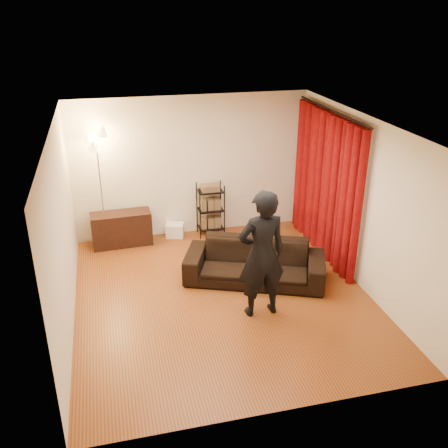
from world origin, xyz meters
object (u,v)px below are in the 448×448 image
object	(u,v)px
wire_shelf	(210,210)
floor_lamp	(101,192)
sofa	(255,262)
storage_boxes	(175,230)
person	(262,254)
media_cabinet	(122,229)

from	to	relation	value
wire_shelf	floor_lamp	size ratio (longest dim) A/B	0.47
sofa	storage_boxes	xyz separation A→B (m)	(-1.02, 1.95, -0.19)
person	wire_shelf	size ratio (longest dim) A/B	1.84
sofa	person	xyz separation A→B (m)	(-0.19, -0.92, 0.64)
media_cabinet	floor_lamp	bearing A→B (deg)	-173.55
sofa	media_cabinet	world-z (taller)	sofa
sofa	wire_shelf	xyz separation A→B (m)	(-0.32, 1.92, 0.20)
floor_lamp	media_cabinet	bearing A→B (deg)	8.98
media_cabinet	person	bearing A→B (deg)	-58.93
media_cabinet	floor_lamp	xyz separation A→B (m)	(-0.30, -0.05, 0.79)
person	storage_boxes	bearing A→B (deg)	-77.54
person	floor_lamp	distance (m)	3.48
sofa	floor_lamp	distance (m)	3.07
storage_boxes	media_cabinet	bearing A→B (deg)	-175.25
sofa	person	bearing A→B (deg)	-79.93
sofa	storage_boxes	world-z (taller)	sofa
storage_boxes	wire_shelf	world-z (taller)	wire_shelf
person	floor_lamp	size ratio (longest dim) A/B	0.87
floor_lamp	storage_boxes	bearing A→B (deg)	5.71
storage_boxes	floor_lamp	size ratio (longest dim) A/B	0.15
sofa	media_cabinet	distance (m)	2.77
sofa	media_cabinet	size ratio (longest dim) A/B	2.04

